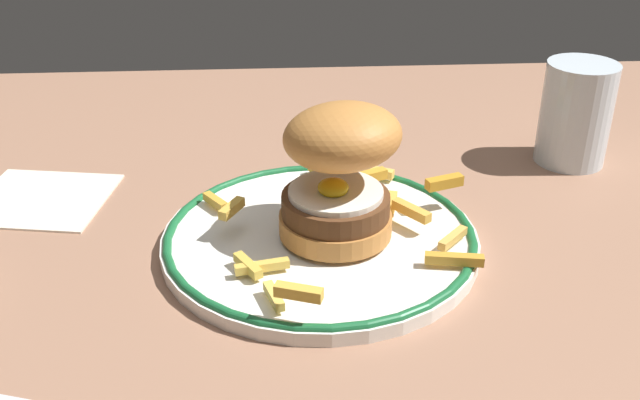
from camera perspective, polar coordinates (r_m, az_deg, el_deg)
The scene contains 6 objects.
ground_plane at distance 67.90cm, azimuth 2.16°, elevation -4.07°, with size 145.60×94.62×4.00cm, color #976C53.
dinner_plate at distance 64.58cm, azimuth 0.00°, elevation -2.94°, with size 27.36×27.36×1.60cm.
burger at distance 61.75cm, azimuth 1.50°, elevation 2.49°, with size 14.06×14.19×11.79cm.
fries_pile at distance 64.71cm, azimuth 2.55°, elevation -1.11°, with size 23.74×25.39×2.93cm.
water_glass at distance 83.02cm, azimuth 18.90°, elevation 5.78°, with size 7.32×7.32×10.84cm.
napkin at distance 77.24cm, azimuth -20.54°, elevation 0.13°, with size 12.58×11.66×0.40cm, color silver.
Camera 1 is at (-6.12, -57.05, 34.31)cm, focal length 41.83 mm.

